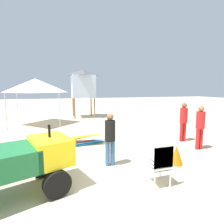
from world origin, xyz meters
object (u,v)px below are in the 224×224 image
Objects in this scene: utility_cart at (12,163)px; popup_canopy at (35,86)px; surfboard_pile at (80,141)px; lifeguard_near_left at (200,125)px; lifeguard_near_right at (110,136)px; lifeguard_tower at (83,84)px; stacked_plastic_chairs at (161,160)px; lifeguard_near_center at (184,119)px; traffic_cone_near at (176,155)px.

popup_canopy reaches higher than utility_cart.
surfboard_pile is 4.79m from lifeguard_near_left.
utility_cart is 1.74× the size of lifeguard_near_right.
lifeguard_tower is (2.90, 10.51, 1.96)m from utility_cart.
stacked_plastic_chairs is at bearing -8.94° from utility_cart.
surfboard_pile is (1.75, 3.10, -0.59)m from utility_cart.
surfboard_pile is 1.52× the size of lifeguard_near_left.
lifeguard_near_left is at bearing 12.38° from utility_cart.
lifeguard_near_left reaches higher than lifeguard_near_right.
stacked_plastic_chairs is 0.64× the size of lifeguard_near_center.
lifeguard_near_left reaches higher than utility_cart.
utility_cart is 0.73× the size of lifeguard_tower.
lifeguard_near_center reaches higher than lifeguard_near_left.
popup_canopy is (-2.17, 5.17, 2.34)m from surfboard_pile.
popup_canopy is (-3.67, 8.79, 1.89)m from stacked_plastic_chairs.
traffic_cone_near is (1.53, -10.07, -2.45)m from lifeguard_tower.
lifeguard_near_center reaches higher than traffic_cone_near.
lifeguard_near_left is 0.44× the size of lifeguard_tower.
utility_cart is 11.07m from lifeguard_tower.
lifeguard_near_left is at bearing -95.34° from lifeguard_near_center.
stacked_plastic_chairs is at bearing -67.37° from surfboard_pile.
utility_cart is at bearing -105.43° from lifeguard_tower.
surfboard_pile is 0.67× the size of lifeguard_tower.
lifeguard_near_right is at bearing 165.73° from traffic_cone_near.
utility_cart reaches higher than traffic_cone_near.
lifeguard_tower is (-3.34, 8.09, 1.75)m from lifeguard_near_center.
stacked_plastic_chairs is at bearing -88.14° from lifeguard_tower.
lifeguard_near_left is at bearing -46.56° from popup_canopy.
stacked_plastic_chairs is 3.94m from surfboard_pile.
popup_canopy reaches higher than lifeguard_near_center.
popup_canopy is at bearing 112.69° from stacked_plastic_chairs.
popup_canopy is at bearing 92.87° from utility_cart.
stacked_plastic_chairs is 9.71m from popup_canopy.
lifeguard_near_left is at bearing -21.78° from surfboard_pile.
stacked_plastic_chairs is at bearing -67.31° from popup_canopy.
surfboard_pile is at bearing 107.51° from lifeguard_near_right.
stacked_plastic_chairs reaches higher than traffic_cone_near.
lifeguard_tower is 10.47m from traffic_cone_near.
lifeguard_tower is (-0.36, 11.02, 2.09)m from stacked_plastic_chairs.
stacked_plastic_chairs is 1.87× the size of traffic_cone_near.
utility_cart reaches higher than stacked_plastic_chairs.
lifeguard_near_center is at bearing 21.15° from lifeguard_near_right.
traffic_cone_near is at bearing -44.90° from surfboard_pile.
utility_cart is 3.61m from surfboard_pile.
surfboard_pile is 4.61m from lifeguard_near_center.
lifeguard_near_center is 2.91× the size of traffic_cone_near.
stacked_plastic_chairs is (3.26, -0.51, -0.13)m from utility_cart.
utility_cart is 1.62× the size of lifeguard_near_center.
lifeguard_near_right is 0.54× the size of popup_canopy.
lifeguard_near_right is 2.15m from traffic_cone_near.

